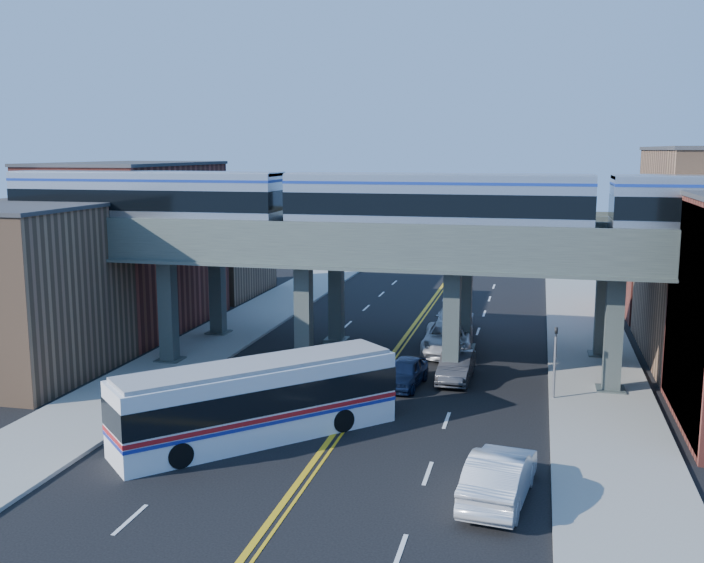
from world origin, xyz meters
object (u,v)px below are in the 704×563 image
(traffic_signal, at_px, (555,355))
(car_lane_c, at_px, (448,338))
(transit_bus, at_px, (258,401))
(stop_sign, at_px, (361,371))
(car_lane_a, at_px, (405,372))
(car_lane_b, at_px, (456,366))
(car_parked_curb, at_px, (499,476))
(car_lane_d, at_px, (455,319))
(transit_train, at_px, (436,204))

(traffic_signal, height_order, car_lane_c, traffic_signal)
(transit_bus, height_order, car_lane_c, transit_bus)
(stop_sign, distance_m, traffic_signal, 9.41)
(car_lane_c, bearing_deg, transit_bus, -113.81)
(car_lane_c, bearing_deg, car_lane_a, -103.39)
(car_lane_a, height_order, car_lane_b, car_lane_b)
(transit_bus, bearing_deg, stop_sign, 11.38)
(traffic_signal, xyz_separation_m, car_parked_curb, (-2.00, -11.70, -1.41))
(transit_bus, bearing_deg, car_lane_b, 9.54)
(traffic_signal, relative_size, car_parked_curb, 0.76)
(stop_sign, relative_size, car_parked_curb, 0.49)
(car_lane_a, bearing_deg, transit_bus, -112.61)
(stop_sign, distance_m, transit_bus, 6.00)
(traffic_signal, relative_size, car_lane_c, 0.66)
(traffic_signal, height_order, car_lane_d, traffic_signal)
(transit_bus, distance_m, car_lane_c, 17.21)
(transit_bus, distance_m, car_lane_a, 9.98)
(stop_sign, height_order, car_parked_curb, stop_sign)
(transit_bus, bearing_deg, car_parked_curb, -65.61)
(car_lane_a, bearing_deg, car_parked_curb, -60.53)
(stop_sign, height_order, car_lane_a, stop_sign)
(transit_bus, xyz_separation_m, car_lane_b, (7.20, 10.40, -0.86))
(transit_train, height_order, car_lane_d, transit_train)
(car_lane_c, xyz_separation_m, car_lane_d, (-0.16, 5.40, 0.01))
(car_lane_b, bearing_deg, car_parked_curb, -76.86)
(transit_train, bearing_deg, car_lane_a, -134.70)
(car_lane_a, distance_m, car_lane_c, 7.47)
(car_lane_c, bearing_deg, stop_sign, -107.48)
(transit_bus, bearing_deg, traffic_signal, -12.29)
(transit_bus, xyz_separation_m, car_lane_c, (6.09, 16.08, -0.75))
(traffic_signal, bearing_deg, car_lane_d, 114.84)
(car_lane_d, height_order, car_parked_curb, car_parked_curb)
(transit_train, distance_m, transit_bus, 14.00)
(transit_train, relative_size, transit_bus, 4.49)
(stop_sign, xyz_separation_m, car_lane_a, (1.50, 3.70, -1.03))
(transit_train, relative_size, car_lane_d, 7.95)
(car_parked_curb, bearing_deg, car_lane_a, -59.00)
(transit_bus, relative_size, car_parked_curb, 1.97)
(transit_bus, xyz_separation_m, car_lane_a, (4.75, 8.74, -0.88))
(stop_sign, distance_m, car_parked_curb, 11.14)
(transit_bus, height_order, car_lane_b, transit_bus)
(car_lane_d, bearing_deg, car_parked_curb, -83.46)
(transit_train, height_order, car_lane_a, transit_train)
(stop_sign, height_order, transit_bus, transit_bus)
(car_lane_c, bearing_deg, traffic_signal, -56.07)
(car_lane_b, bearing_deg, traffic_signal, -24.22)
(car_lane_b, bearing_deg, transit_bus, -123.43)
(car_parked_curb, bearing_deg, car_lane_b, -70.66)
(traffic_signal, xyz_separation_m, transit_bus, (-12.15, -8.04, -0.69))
(car_lane_b, xyz_separation_m, car_lane_d, (-1.27, 11.08, 0.12))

